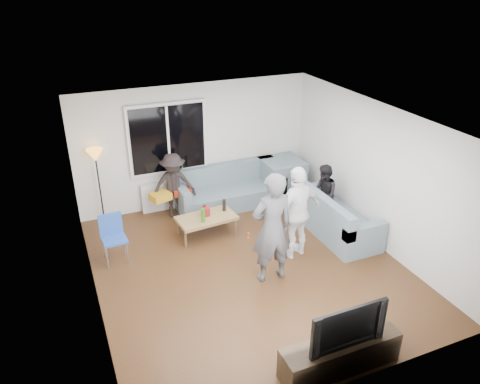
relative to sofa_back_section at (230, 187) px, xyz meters
name	(u,v)px	position (x,y,z in m)	size (l,w,h in m)	color
floor	(248,268)	(-0.58, -2.27, -0.45)	(5.00, 5.50, 0.04)	#56351C
ceiling	(250,120)	(-0.58, -2.27, 2.20)	(5.00, 5.50, 0.04)	white
wall_back	(195,145)	(-0.58, 0.50, 0.88)	(5.00, 0.04, 2.60)	silver
wall_front	(350,303)	(-0.58, -5.04, 0.88)	(5.00, 0.04, 2.60)	silver
wall_left	(86,231)	(-3.10, -2.27, 0.88)	(0.04, 5.50, 2.60)	silver
wall_right	(377,175)	(1.94, -2.27, 0.88)	(0.04, 5.50, 2.60)	silver
window_frame	(168,138)	(-1.18, 0.42, 1.12)	(1.62, 0.06, 1.47)	white
window_glass	(168,139)	(-1.18, 0.38, 1.12)	(1.50, 0.02, 1.35)	black
window_mullion	(168,139)	(-1.18, 0.37, 1.12)	(0.05, 0.03, 1.35)	white
radiator	(172,194)	(-1.18, 0.38, -0.11)	(1.30, 0.12, 0.62)	silver
potted_plant	(180,173)	(-0.99, 0.35, 0.36)	(0.18, 0.14, 0.32)	#2D6F2C
vase	(165,179)	(-1.31, 0.35, 0.29)	(0.18, 0.18, 0.19)	white
sofa_back_section	(230,187)	(0.00, 0.00, 0.00)	(2.30, 0.85, 0.85)	slate
sofa_right_section	(336,212)	(1.44, -1.83, 0.00)	(0.85, 2.00, 0.85)	slate
sofa_corner	(282,178)	(1.23, 0.00, 0.00)	(0.85, 0.85, 0.85)	slate
cushion_yellow	(160,196)	(-1.52, -0.02, 0.09)	(0.38, 0.32, 0.14)	gold
cushion_red	(182,191)	(-1.06, 0.06, 0.09)	(0.36, 0.30, 0.13)	maroon
coffee_table	(207,226)	(-0.88, -0.99, -0.22)	(1.10, 0.60, 0.40)	#AC8053
pitcher	(206,211)	(-0.88, -0.93, 0.06)	(0.17, 0.17, 0.17)	maroon
side_chair	(114,240)	(-2.63, -1.20, 0.01)	(0.40, 0.40, 0.86)	#2952B3
floor_lamp	(100,187)	(-2.63, 0.30, 0.36)	(0.32, 0.32, 1.56)	orange
player_left	(272,228)	(-0.36, -2.69, 0.52)	(0.69, 0.45, 1.89)	#46464B
player_right	(297,212)	(0.36, -2.23, 0.42)	(0.99, 0.41, 1.70)	white
spectator_right	(324,194)	(1.44, -1.38, 0.18)	(0.59, 0.46, 1.22)	black
spectator_back	(174,185)	(-1.22, 0.03, 0.25)	(0.88, 0.51, 1.36)	black
tv_console	(340,355)	(-0.41, -4.77, -0.20)	(1.60, 0.40, 0.44)	#372A1B
television	(344,323)	(-0.41, -4.77, 0.32)	(1.05, 0.14, 0.60)	black
bottle_c	(205,210)	(-0.88, -0.87, 0.07)	(0.07, 0.07, 0.18)	#32180B
bottle_b	(203,216)	(-1.00, -1.15, 0.11)	(0.08, 0.08, 0.27)	#2E7815
bottle_e	(224,205)	(-0.48, -0.89, 0.09)	(0.07, 0.07, 0.24)	black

